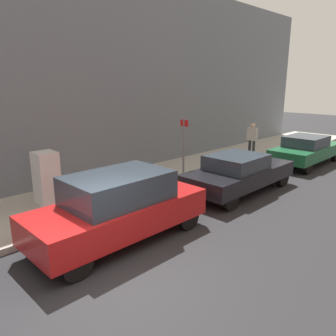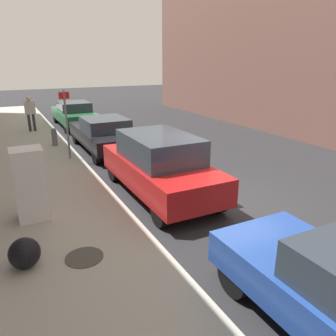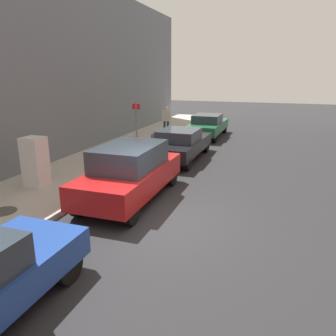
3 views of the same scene
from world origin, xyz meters
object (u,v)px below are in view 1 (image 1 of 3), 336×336
object	(u,v)px
discarded_refrigerator	(47,178)
street_sign_post	(184,148)
parked_suv_red	(119,207)
pedestrian_standing_near	(252,137)
parked_sedan_dark	(239,172)
fire_hydrant	(218,163)
parked_sedan_green	(307,149)

from	to	relation	value
discarded_refrigerator	street_sign_post	bearing A→B (deg)	69.27
discarded_refrigerator	parked_suv_red	xyz separation A→B (m)	(3.37, 0.28, -0.10)
pedestrian_standing_near	parked_sedan_dark	size ratio (longest dim) A/B	0.37
discarded_refrigerator	parked_sedan_dark	size ratio (longest dim) A/B	0.35
fire_hydrant	parked_suv_red	size ratio (longest dim) A/B	0.16
fire_hydrant	parked_suv_red	distance (m)	6.82
pedestrian_standing_near	parked_sedan_green	world-z (taller)	pedestrian_standing_near
discarded_refrigerator	pedestrian_standing_near	bearing A→B (deg)	84.58
street_sign_post	parked_sedan_dark	xyz separation A→B (m)	(1.67, 1.13, -0.83)
fire_hydrant	parked_sedan_green	world-z (taller)	parked_sedan_green
discarded_refrigerator	fire_hydrant	xyz separation A→B (m)	(1.54, 6.84, -0.45)
pedestrian_standing_near	parked_suv_red	distance (m)	10.45
fire_hydrant	parked_suv_red	world-z (taller)	parked_suv_red
street_sign_post	pedestrian_standing_near	xyz separation A→B (m)	(-0.71, 5.96, -0.38)
street_sign_post	fire_hydrant	xyz separation A→B (m)	(-0.16, 2.35, -1.02)
parked_sedan_dark	fire_hydrant	bearing A→B (deg)	146.25
street_sign_post	parked_sedan_dark	distance (m)	2.18
fire_hydrant	pedestrian_standing_near	distance (m)	3.70
pedestrian_standing_near	fire_hydrant	bearing A→B (deg)	-17.79
parked_sedan_dark	parked_suv_red	bearing A→B (deg)	-90.00
discarded_refrigerator	pedestrian_standing_near	distance (m)	10.49
parked_suv_red	parked_sedan_dark	bearing A→B (deg)	90.00
discarded_refrigerator	parked_suv_red	world-z (taller)	discarded_refrigerator
pedestrian_standing_near	discarded_refrigerator	bearing A→B (deg)	-31.84
pedestrian_standing_near	parked_sedan_green	size ratio (longest dim) A/B	0.37
parked_sedan_green	street_sign_post	bearing A→B (deg)	-103.36
street_sign_post	parked_suv_red	distance (m)	4.58
fire_hydrant	parked_sedan_green	size ratio (longest dim) A/B	0.16
discarded_refrigerator	pedestrian_standing_near	size ratio (longest dim) A/B	0.95
discarded_refrigerator	street_sign_post	xyz separation A→B (m)	(1.70, 4.48, 0.57)
parked_sedan_dark	parked_sedan_green	size ratio (longest dim) A/B	1.01
street_sign_post	parked_sedan_dark	world-z (taller)	street_sign_post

